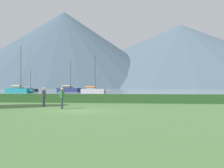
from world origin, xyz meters
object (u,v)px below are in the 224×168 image
sailboat_slip_0 (19,90)px  person_standing_walker (62,96)px  sailboat_slip_6 (69,90)px  sailboat_slip_5 (29,90)px  sailboat_slip_7 (94,90)px  person_seated_viewer (44,95)px

sailboat_slip_0 → person_standing_walker: size_ratio=7.58×
sailboat_slip_0 → sailboat_slip_6: bearing=83.6°
sailboat_slip_5 → sailboat_slip_7: size_ratio=0.75×
sailboat_slip_0 → sailboat_slip_6: 20.47m
sailboat_slip_0 → person_seated_viewer: 60.08m
sailboat_slip_7 → person_standing_walker: 61.42m
sailboat_slip_6 → sailboat_slip_7: bearing=-36.1°
sailboat_slip_5 → person_standing_walker: bearing=-56.3°
person_seated_viewer → sailboat_slip_0: bearing=119.4°
sailboat_slip_5 → sailboat_slip_6: sailboat_slip_6 is taller
sailboat_slip_7 → person_seated_viewer: 58.83m
sailboat_slip_0 → person_seated_viewer: size_ratio=7.58×
sailboat_slip_6 → sailboat_slip_7: size_ratio=0.97×
sailboat_slip_0 → person_standing_walker: bearing=-44.3°
sailboat_slip_5 → person_standing_walker: sailboat_slip_5 is taller
person_seated_viewer → person_standing_walker: 3.25m
sailboat_slip_6 → person_seated_viewer: 74.64m
sailboat_slip_7 → person_seated_viewer: size_ratio=6.22×
sailboat_slip_6 → sailboat_slip_0: bearing=-98.5°
sailboat_slip_5 → sailboat_slip_6: (15.32, -4.20, 0.18)m
person_standing_walker → person_seated_viewer: bearing=122.3°
sailboat_slip_6 → person_standing_walker: sailboat_slip_6 is taller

